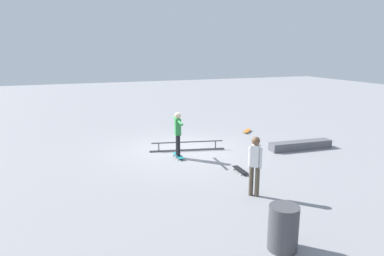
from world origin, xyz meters
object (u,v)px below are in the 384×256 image
object	(u,v)px
grind_rail	(187,146)
trash_bin	(283,228)
skater_main	(178,132)
loose_skateboard_orange	(247,131)
bystander_white_shirt	(255,163)
skateboard_main	(178,156)
loose_skateboard_black	(240,170)
skate_ledge	(300,145)

from	to	relation	value
grind_rail	trash_bin	size ratio (longest dim) A/B	3.23
trash_bin	skater_main	bearing A→B (deg)	-89.52
loose_skateboard_orange	bystander_white_shirt	bearing A→B (deg)	-164.46
grind_rail	skater_main	size ratio (longest dim) A/B	1.75
skateboard_main	bystander_white_shirt	bearing A→B (deg)	-166.94
grind_rail	skater_main	world-z (taller)	skater_main
skater_main	loose_skateboard_orange	world-z (taller)	skater_main
skateboard_main	loose_skateboard_black	xyz separation A→B (m)	(-1.37, 2.14, 0.00)
skater_main	loose_skateboard_black	size ratio (longest dim) A/B	2.08
skate_ledge	skater_main	distance (m)	4.99
skate_ledge	skater_main	bearing A→B (deg)	-7.53
skater_main	loose_skateboard_black	xyz separation A→B (m)	(-1.39, 2.12, -0.90)
loose_skateboard_orange	grind_rail	bearing A→B (deg)	160.19
bystander_white_shirt	skater_main	bearing A→B (deg)	-31.08
grind_rail	loose_skateboard_orange	size ratio (longest dim) A/B	4.10
loose_skateboard_black	trash_bin	distance (m)	4.39
grind_rail	skateboard_main	world-z (taller)	grind_rail
loose_skateboard_orange	skate_ledge	bearing A→B (deg)	-126.72
grind_rail	loose_skateboard_orange	world-z (taller)	grind_rail
skater_main	bystander_white_shirt	size ratio (longest dim) A/B	1.02
loose_skateboard_black	trash_bin	world-z (taller)	trash_bin
bystander_white_shirt	loose_skateboard_orange	bearing A→B (deg)	-71.79
loose_skateboard_black	trash_bin	bearing A→B (deg)	-15.80
grind_rail	loose_skateboard_black	xyz separation A→B (m)	(-0.74, 2.90, -0.08)
loose_skateboard_black	loose_skateboard_orange	bearing A→B (deg)	149.95
loose_skateboard_black	trash_bin	size ratio (longest dim) A/B	0.89
skateboard_main	trash_bin	xyz separation A→B (m)	(-0.03, 6.30, 0.38)
grind_rail	bystander_white_shirt	size ratio (longest dim) A/B	1.79
skate_ledge	loose_skateboard_black	bearing A→B (deg)	22.85
skate_ledge	skateboard_main	world-z (taller)	skate_ledge
grind_rail	loose_skateboard_orange	xyz separation A→B (m)	(-3.70, -1.82, -0.08)
skate_ledge	skateboard_main	xyz separation A→B (m)	(4.86, -0.67, -0.09)
skate_ledge	trash_bin	size ratio (longest dim) A/B	2.85
skater_main	trash_bin	bearing A→B (deg)	-173.65
bystander_white_shirt	loose_skateboard_black	size ratio (longest dim) A/B	2.03
grind_rail	skater_main	xyz separation A→B (m)	(0.65, 0.78, 0.82)
skateboard_main	trash_bin	world-z (taller)	trash_bin
loose_skateboard_orange	loose_skateboard_black	size ratio (longest dim) A/B	0.89
skate_ledge	loose_skateboard_black	distance (m)	3.79
bystander_white_shirt	skate_ledge	bearing A→B (deg)	-94.77
skater_main	bystander_white_shirt	world-z (taller)	skater_main
loose_skateboard_orange	loose_skateboard_black	bearing A→B (deg)	-168.11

